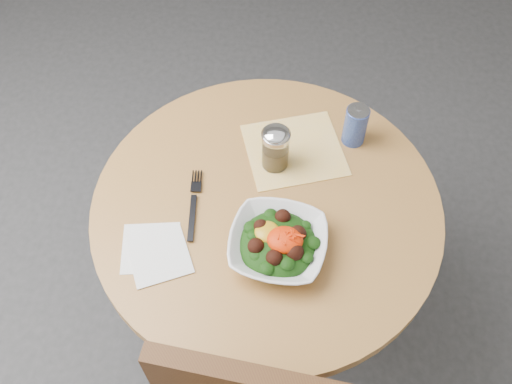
{
  "coord_description": "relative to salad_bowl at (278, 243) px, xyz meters",
  "views": [
    {
      "loc": [
        0.03,
        -0.81,
        1.97
      ],
      "look_at": [
        -0.03,
        -0.01,
        0.81
      ],
      "focal_mm": 40.0,
      "sensor_mm": 36.0,
      "label": 1
    }
  ],
  "objects": [
    {
      "name": "beverage_can",
      "position": [
        0.19,
        0.36,
        0.03
      ],
      "size": [
        0.06,
        0.06,
        0.12
      ],
      "color": "navy",
      "rests_on": "table"
    },
    {
      "name": "salad_bowl",
      "position": [
        0.0,
        0.0,
        0.0
      ],
      "size": [
        0.26,
        0.26,
        0.09
      ],
      "color": "silver",
      "rests_on": "table"
    },
    {
      "name": "table",
      "position": [
        -0.04,
        0.13,
        -0.23
      ],
      "size": [
        0.9,
        0.9,
        0.75
      ],
      "color": "black",
      "rests_on": "ground"
    },
    {
      "name": "ground",
      "position": [
        -0.04,
        0.13,
        -0.78
      ],
      "size": [
        6.0,
        6.0,
        0.0
      ],
      "primitive_type": "plane",
      "color": "#2F2F31",
      "rests_on": "ground"
    },
    {
      "name": "spice_shaker",
      "position": [
        -0.02,
        0.26,
        0.03
      ],
      "size": [
        0.08,
        0.08,
        0.14
      ],
      "color": "silver",
      "rests_on": "table"
    },
    {
      "name": "cloth_napkin",
      "position": [
        0.03,
        0.31,
        -0.03
      ],
      "size": [
        0.31,
        0.3,
        0.0
      ],
      "primitive_type": "cube",
      "rotation": [
        0.0,
        0.0,
        0.29
      ],
      "color": "#F6A20C",
      "rests_on": "table"
    },
    {
      "name": "fork",
      "position": [
        -0.22,
        0.12,
        -0.03
      ],
      "size": [
        0.03,
        0.22,
        0.0
      ],
      "color": "black",
      "rests_on": "table"
    },
    {
      "name": "paper_napkins",
      "position": [
        -0.3,
        -0.03,
        -0.03
      ],
      "size": [
        0.19,
        0.19,
        0.0
      ],
      "color": "white",
      "rests_on": "table"
    }
  ]
}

